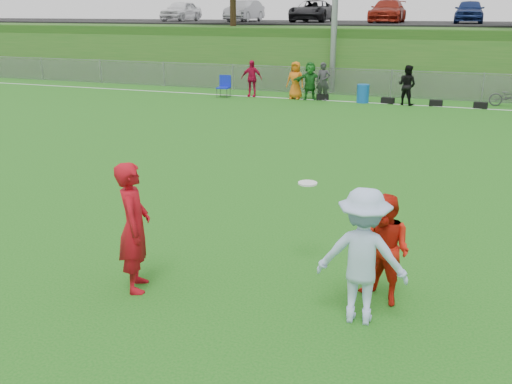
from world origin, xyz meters
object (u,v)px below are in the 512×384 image
at_px(player_red_left, 134,227).
at_px(player_red_center, 385,250).
at_px(recycling_bin, 363,94).
at_px(bicycle, 510,97).
at_px(frisbee, 308,183).
at_px(player_blue, 362,256).

height_order(player_red_left, player_red_center, player_red_left).
bearing_deg(recycling_bin, bicycle, 9.72).
xyz_separation_m(player_red_center, frisbee, (-1.33, 0.76, 0.61)).
height_order(player_red_center, recycling_bin, player_red_center).
relative_size(player_blue, bicycle, 1.13).
height_order(player_red_center, player_blue, player_blue).
bearing_deg(frisbee, player_blue, -50.82).
xyz_separation_m(player_blue, recycling_bin, (-3.23, 18.56, -0.52)).
bearing_deg(recycling_bin, player_red_center, -79.16).
height_order(player_red_left, player_blue, player_red_left).
height_order(player_red_center, bicycle, player_red_center).
bearing_deg(player_blue, player_red_center, -112.68).
relative_size(player_red_center, recycling_bin, 1.97).
bearing_deg(recycling_bin, player_blue, -80.14).
bearing_deg(player_blue, recycling_bin, -83.75).
height_order(player_red_center, frisbee, player_red_center).
bearing_deg(player_red_center, bicycle, 111.10).
xyz_separation_m(player_red_center, player_blue, (-0.21, -0.61, 0.13)).
bearing_deg(player_red_left, recycling_bin, -25.22).
bearing_deg(player_blue, frisbee, -54.43).
bearing_deg(recycling_bin, player_red_left, -90.11).
distance_m(player_red_center, recycling_bin, 18.28).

